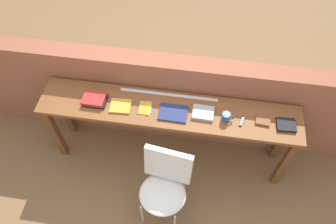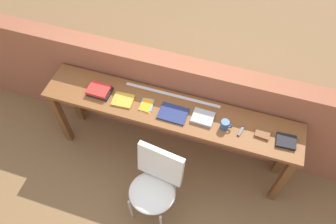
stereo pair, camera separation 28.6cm
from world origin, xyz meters
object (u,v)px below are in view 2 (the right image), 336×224
(mug, at_px, (225,125))
(book_repair_rightmost, at_px, (286,141))
(pamphlet_pile_colourful, at_px, (147,105))
(book_open_centre, at_px, (173,114))
(chair_white_moulded, at_px, (155,183))
(magazine_cycling, at_px, (123,100))
(leather_journal_brown, at_px, (262,134))
(multitool_folded, at_px, (241,131))
(book_stack_leftmost, at_px, (99,91))

(mug, relative_size, book_repair_rightmost, 0.64)
(pamphlet_pile_colourful, bearing_deg, book_open_centre, -4.07)
(chair_white_moulded, bearing_deg, book_open_centre, 90.30)
(chair_white_moulded, distance_m, pamphlet_pile_colourful, 0.73)
(magazine_cycling, distance_m, leather_journal_brown, 1.33)
(pamphlet_pile_colourful, height_order, book_repair_rightmost, book_repair_rightmost)
(multitool_folded, height_order, leather_journal_brown, leather_journal_brown)
(chair_white_moulded, distance_m, book_stack_leftmost, 1.04)
(mug, bearing_deg, book_repair_rightmost, 1.47)
(book_open_centre, relative_size, multitool_folded, 2.41)
(book_stack_leftmost, distance_m, leather_journal_brown, 1.58)
(book_stack_leftmost, xyz_separation_m, book_open_centre, (0.76, -0.03, -0.02))
(magazine_cycling, distance_m, mug, 0.99)
(book_open_centre, xyz_separation_m, book_repair_rightmost, (1.03, 0.02, 0.01))
(book_stack_leftmost, xyz_separation_m, book_repair_rightmost, (1.79, -0.01, -0.01))
(magazine_cycling, xyz_separation_m, mug, (0.99, -0.00, 0.04))
(book_stack_leftmost, distance_m, magazine_cycling, 0.26)
(book_stack_leftmost, bearing_deg, book_repair_rightmost, -0.46)
(magazine_cycling, distance_m, book_open_centre, 0.50)
(book_stack_leftmost, relative_size, book_repair_rightmost, 1.32)
(pamphlet_pile_colourful, bearing_deg, magazine_cycling, -176.35)
(pamphlet_pile_colourful, xyz_separation_m, mug, (0.76, -0.02, 0.04))
(pamphlet_pile_colourful, bearing_deg, multitool_folded, -1.18)
(magazine_cycling, height_order, book_open_centre, same)
(book_stack_leftmost, bearing_deg, pamphlet_pile_colourful, -1.24)
(book_open_centre, height_order, leather_journal_brown, leather_journal_brown)
(book_stack_leftmost, xyz_separation_m, multitool_folded, (1.40, -0.03, -0.02))
(magazine_cycling, distance_m, multitool_folded, 1.14)
(magazine_cycling, height_order, mug, mug)
(pamphlet_pile_colourful, bearing_deg, book_stack_leftmost, 178.76)
(magazine_cycling, xyz_separation_m, pamphlet_pile_colourful, (0.24, 0.02, -0.00))
(chair_white_moulded, relative_size, leather_journal_brown, 6.86)
(mug, distance_m, book_repair_rightmost, 0.55)
(magazine_cycling, height_order, leather_journal_brown, leather_journal_brown)
(book_stack_leftmost, distance_m, book_open_centre, 0.76)
(chair_white_moulded, distance_m, mug, 0.84)
(chair_white_moulded, height_order, multitool_folded, multitool_folded)
(book_stack_leftmost, height_order, leather_journal_brown, book_stack_leftmost)
(book_open_centre, height_order, book_repair_rightmost, book_repair_rightmost)
(magazine_cycling, xyz_separation_m, book_open_centre, (0.50, -0.00, 0.00))
(book_open_centre, distance_m, book_repair_rightmost, 1.03)
(chair_white_moulded, height_order, book_repair_rightmost, book_repair_rightmost)
(pamphlet_pile_colourful, relative_size, mug, 1.64)
(pamphlet_pile_colourful, bearing_deg, book_repair_rightmost, -0.16)
(book_stack_leftmost, distance_m, pamphlet_pile_colourful, 0.49)
(book_open_centre, distance_m, mug, 0.49)
(pamphlet_pile_colourful, height_order, multitool_folded, multitool_folded)
(chair_white_moulded, relative_size, book_stack_leftmost, 3.94)
(multitool_folded, xyz_separation_m, leather_journal_brown, (0.19, 0.03, 0.00))
(leather_journal_brown, bearing_deg, pamphlet_pile_colourful, -174.13)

